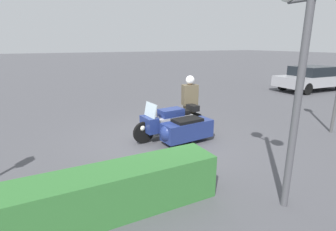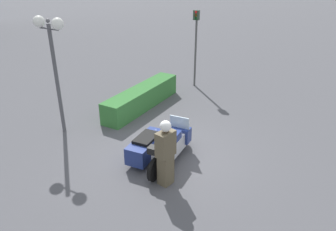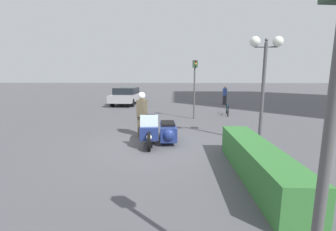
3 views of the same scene
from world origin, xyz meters
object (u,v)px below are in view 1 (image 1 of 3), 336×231
(parked_car_background, at_px, (313,78))
(officer_rider, at_px, (190,101))
(twin_lamp_post, at_px, (307,33))
(police_motorcycle, at_px, (176,126))
(hedge_bush_curbside, at_px, (100,195))

(parked_car_background, bearing_deg, officer_rider, -161.62)
(twin_lamp_post, distance_m, parked_car_background, 13.62)
(police_motorcycle, xyz_separation_m, officer_rider, (-0.92, -0.75, 0.48))
(hedge_bush_curbside, xyz_separation_m, twin_lamp_post, (-2.97, 1.17, 2.53))
(police_motorcycle, relative_size, twin_lamp_post, 0.67)
(twin_lamp_post, bearing_deg, officer_rider, -100.01)
(officer_rider, bearing_deg, twin_lamp_post, -179.62)
(hedge_bush_curbside, bearing_deg, parked_car_background, -156.78)
(officer_rider, bearing_deg, parked_car_background, -64.39)
(parked_car_background, bearing_deg, twin_lamp_post, -143.99)
(police_motorcycle, bearing_deg, parked_car_background, -167.08)
(officer_rider, xyz_separation_m, hedge_bush_curbside, (3.75, 3.26, -0.54))
(twin_lamp_post, bearing_deg, police_motorcycle, -87.85)
(hedge_bush_curbside, bearing_deg, twin_lamp_post, 158.44)
(police_motorcycle, height_order, officer_rider, officer_rider)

